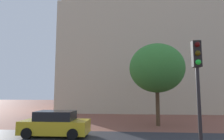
{
  "coord_description": "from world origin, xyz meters",
  "views": [
    {
      "loc": [
        0.91,
        -1.82,
        2.7
      ],
      "look_at": [
        -0.15,
        10.76,
        4.19
      ],
      "focal_mm": 30.82,
      "sensor_mm": 36.0,
      "label": 1
    }
  ],
  "objects": [
    {
      "name": "tree_curb_far",
      "position": [
        3.32,
        14.57,
        4.77
      ],
      "size": [
        4.61,
        4.61,
        6.85
      ],
      "color": "#4C3823",
      "rests_on": "ground_plane"
    },
    {
      "name": "traffic_light_pole",
      "position": [
        3.22,
        4.78,
        3.12
      ],
      "size": [
        0.28,
        0.34,
        4.45
      ],
      "color": "black",
      "rests_on": "ground_plane"
    },
    {
      "name": "car_yellow",
      "position": [
        -3.69,
        10.23,
        0.74
      ],
      "size": [
        4.18,
        1.97,
        1.55
      ],
      "color": "gold",
      "rests_on": "ground_plane"
    },
    {
      "name": "ground_plane",
      "position": [
        0.0,
        10.0,
        0.0
      ],
      "size": [
        120.0,
        120.0,
        0.0
      ],
      "primitive_type": "plane",
      "color": "brown"
    },
    {
      "name": "landmark_building",
      "position": [
        2.02,
        30.47,
        9.84
      ],
      "size": [
        22.47,
        15.68,
        33.43
      ],
      "color": "beige",
      "rests_on": "ground_plane"
    }
  ]
}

